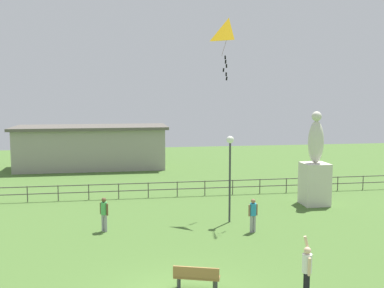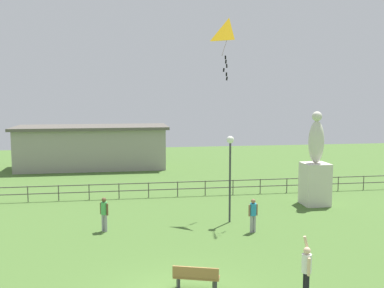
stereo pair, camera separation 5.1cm
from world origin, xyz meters
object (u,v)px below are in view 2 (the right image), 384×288
Objects in this scene: person_1 at (307,268)px; person_2 at (253,213)px; statue_monument at (315,172)px; park_bench at (196,277)px; lamppost at (230,160)px; kite_3 at (229,34)px; person_3 at (104,212)px.

person_2 is (0.32, 6.76, -0.07)m from person_1.
person_2 is at bearing -138.47° from statue_monument.
park_bench is at bearing 162.33° from person_1.
lamppost is at bearing -154.83° from statue_monument.
kite_3 is at bearing 79.03° from lamppost.
person_2 is 0.49× the size of kite_3.
person_1 is (-5.35, -11.22, -0.93)m from statue_monument.
statue_monument is 6.80m from person_2.
lamppost is at bearing 92.33° from person_1.
kite_3 is at bearing 24.75° from person_3.
lamppost is 2.69× the size of person_3.
person_2 is 9.61m from kite_3.
person_1 is at bearing -115.51° from statue_monument.
statue_monument is 3.42× the size of person_2.
kite_3 is (0.48, 2.47, 6.37)m from lamppost.
person_2 is 6.89m from person_3.
statue_monument is at bearing 25.17° from lamppost.
kite_3 is at bearing 70.94° from park_bench.
lamppost is at bearing 110.58° from person_2.
kite_3 reaches higher than lamppost.
statue_monument is 6.42m from lamppost.
lamppost is at bearing 68.42° from park_bench.
lamppost reaches higher than person_1.
kite_3 reaches higher than person_2.
kite_3 is (6.60, 3.04, 8.60)m from person_3.
lamppost is 6.85m from kite_3.
park_bench is at bearing -122.45° from person_2.
statue_monument is 3.47× the size of park_bench.
person_1 is at bearing -50.92° from person_3.
lamppost is 2.79× the size of park_bench.
person_3 is at bearing -164.61° from statue_monument.
kite_3 is (-5.22, -0.21, 7.62)m from statue_monument.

